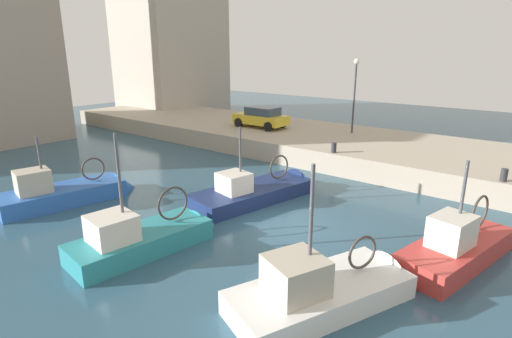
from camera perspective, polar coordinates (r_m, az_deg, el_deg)
water_surface at (r=15.66m, az=4.36°, el=-8.19°), size 80.00×80.00×0.00m
quay_wall at (r=25.33m, az=19.31°, el=1.99°), size 9.00×56.00×1.20m
fishing_boat_red at (r=14.91m, az=26.88°, el=-10.77°), size 5.89×2.78×4.13m
fishing_boat_navy at (r=18.49m, az=0.52°, el=-3.87°), size 6.84×3.28×4.38m
fishing_boat_blue at (r=19.91m, az=-24.71°, el=-3.84°), size 6.09×2.90×3.93m
fishing_boat_teal at (r=14.48m, az=-14.81°, el=-10.24°), size 5.63×2.48×4.94m
fishing_boat_white at (r=11.55m, az=10.59°, el=-17.36°), size 6.07×3.94×4.87m
parked_car_yellow at (r=29.04m, az=0.73°, el=7.38°), size 1.96×3.96×1.48m
mooring_bollard_mid at (r=19.91m, az=31.69°, el=-0.73°), size 0.28×0.28×0.55m
mooring_bollard_north at (r=22.17m, az=10.97°, el=2.99°), size 0.28×0.28×0.55m
quay_streetlamp at (r=27.48m, az=13.86°, el=11.66°), size 0.36×0.36×4.83m
waterfront_building_west at (r=43.87m, az=-11.88°, el=15.92°), size 9.66×7.96×12.75m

